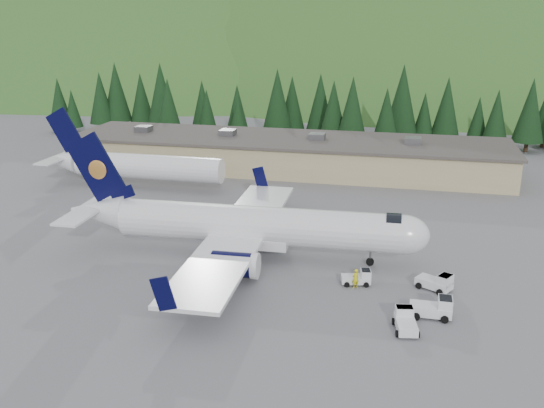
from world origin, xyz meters
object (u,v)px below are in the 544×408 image
Objects in this scene: baggage_tug_a at (359,278)px; ramp_worker at (356,278)px; baggage_tug_c at (405,321)px; terminal_building at (286,153)px; baggage_tug_d at (435,308)px; airliner at (248,226)px; second_airliner at (130,165)px; baggage_tug_b at (437,282)px.

ramp_worker is (-0.22, -0.89, 0.30)m from baggage_tug_a.
baggage_tug_a is at bearing 19.50° from baggage_tug_c.
terminal_building is 52.51m from baggage_tug_d.
airliner reaches higher than baggage_tug_d.
second_airliner reaches higher than baggage_tug_b.
terminal_building is (-20.22, 50.05, 1.90)m from baggage_tug_c.
second_airliner is 7.77× the size of baggage_tug_b.
second_airliner is 44.41m from baggage_tug_a.
baggage_tug_a is at bearing 143.00° from baggage_tug_d.
baggage_tug_c is at bearing 86.30° from ramp_worker.
baggage_tug_b is (7.13, 0.33, 0.11)m from baggage_tug_a.
baggage_tug_b is 47.85m from terminal_building.
airliner is at bearing 148.49° from baggage_tug_a.
baggage_tug_b is at bearing -31.24° from second_airliner.
ramp_worker is at bearing -141.41° from baggage_tug_b.
terminal_building is 20.65× the size of baggage_tug_d.
ramp_worker reaches higher than baggage_tug_d.
second_airliner is at bearing -141.22° from terminal_building.
terminal_building reaches higher than baggage_tug_c.
airliner reaches higher than ramp_worker.
baggage_tug_a is 7.13m from baggage_tug_b.
baggage_tug_b is 1.09× the size of baggage_tug_c.
baggage_tug_d reaches higher than baggage_tug_a.
baggage_tug_b is 1.03× the size of baggage_tug_d.
terminal_building is at bearing -108.13° from ramp_worker.
terminal_building is (-15.77, 42.30, 1.98)m from baggage_tug_a.
baggage_tug_b is at bearing -13.80° from airliner.
baggage_tug_a is 0.85× the size of baggage_tug_d.
airliner reaches higher than baggage_tug_a.
baggage_tug_d reaches higher than baggage_tug_c.
terminal_building is (-3.89, 38.04, -0.75)m from airliner.
second_airliner is 14.59× the size of ramp_worker.
baggage_tug_d is at bearing 111.14° from ramp_worker.
baggage_tug_b reaches higher than baggage_tug_c.
baggage_tug_c is (4.45, -7.75, 0.08)m from baggage_tug_a.
second_airliner is 8.00× the size of baggage_tug_d.
second_airliner is at bearing 177.93° from baggage_tug_b.
second_airliner is 44.75m from ramp_worker.
second_airliner reaches higher than terminal_building.
baggage_tug_d is (42.47, -31.39, -2.50)m from second_airliner.
baggage_tug_c is at bearing -131.36° from baggage_tug_d.
terminal_building is at bearing 98.66° from baggage_tug_a.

